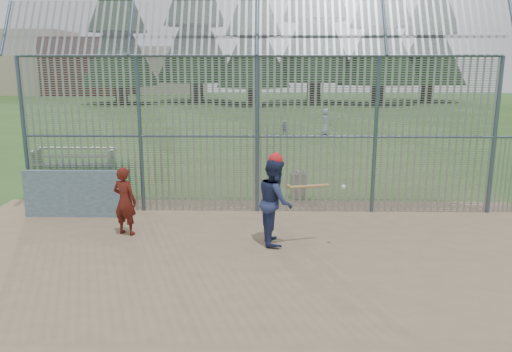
{
  "coord_description": "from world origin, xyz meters",
  "views": [
    {
      "loc": [
        0.23,
        -9.11,
        3.79
      ],
      "look_at": [
        0.0,
        2.0,
        1.3
      ],
      "focal_mm": 35.0,
      "sensor_mm": 36.0,
      "label": 1
    }
  ],
  "objects_px": {
    "trash_can": "(298,185)",
    "dugout_wall": "(74,194)",
    "onlooker": "(125,201)",
    "batter": "(275,201)",
    "bleacher": "(75,157)"
  },
  "relations": [
    {
      "from": "trash_can",
      "to": "dugout_wall",
      "type": "bearing_deg",
      "value": -160.75
    },
    {
      "from": "onlooker",
      "to": "trash_can",
      "type": "bearing_deg",
      "value": -120.77
    },
    {
      "from": "batter",
      "to": "trash_can",
      "type": "bearing_deg",
      "value": -16.05
    },
    {
      "from": "batter",
      "to": "trash_can",
      "type": "distance_m",
      "value": 3.9
    },
    {
      "from": "dugout_wall",
      "to": "batter",
      "type": "bearing_deg",
      "value": -19.41
    },
    {
      "from": "batter",
      "to": "trash_can",
      "type": "height_order",
      "value": "batter"
    },
    {
      "from": "dugout_wall",
      "to": "bleacher",
      "type": "height_order",
      "value": "dugout_wall"
    },
    {
      "from": "onlooker",
      "to": "trash_can",
      "type": "relative_size",
      "value": 1.9
    },
    {
      "from": "batter",
      "to": "bleacher",
      "type": "height_order",
      "value": "batter"
    },
    {
      "from": "dugout_wall",
      "to": "trash_can",
      "type": "xyz_separation_m",
      "value": [
        5.77,
        2.01,
        -0.24
      ]
    },
    {
      "from": "trash_can",
      "to": "bleacher",
      "type": "relative_size",
      "value": 0.27
    },
    {
      "from": "trash_can",
      "to": "batter",
      "type": "bearing_deg",
      "value": -101.06
    },
    {
      "from": "onlooker",
      "to": "bleacher",
      "type": "height_order",
      "value": "onlooker"
    },
    {
      "from": "dugout_wall",
      "to": "batter",
      "type": "xyz_separation_m",
      "value": [
        5.03,
        -1.77,
        0.33
      ]
    },
    {
      "from": "bleacher",
      "to": "trash_can",
      "type": "bearing_deg",
      "value": -26.79
    }
  ]
}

